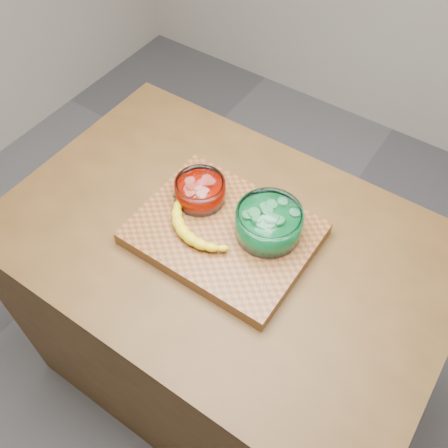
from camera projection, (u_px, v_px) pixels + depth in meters
The scene contains 6 objects.
ground at pixel (224, 368), 2.03m from camera, with size 3.50×3.50×0.00m, color #56565A.
counter at pixel (224, 317), 1.68m from camera, with size 1.20×0.80×0.90m, color #503418.
cutting_board at pixel (224, 233), 1.30m from camera, with size 0.45×0.35×0.04m, color brown.
bowl_red at pixel (200, 191), 1.33m from camera, with size 0.14×0.14×0.06m.
bowl_green at pixel (269, 223), 1.25m from camera, with size 0.17×0.17×0.08m.
banana at pixel (199, 225), 1.27m from camera, with size 0.24×0.15×0.04m, color gold, non-canonical shape.
Camera 1 is at (0.44, -0.64, 1.97)m, focal length 40.00 mm.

